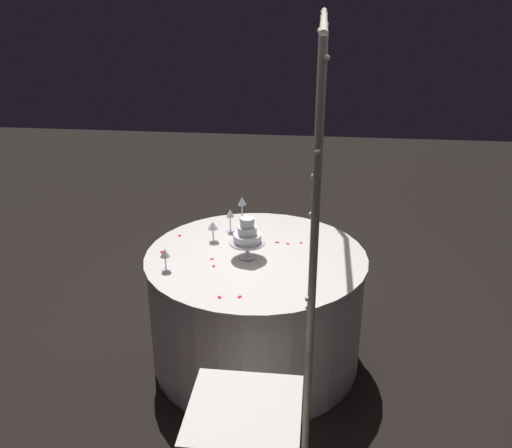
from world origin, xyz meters
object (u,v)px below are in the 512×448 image
(decorative_arch, at_px, (318,156))
(wine_glass_0, at_px, (230,215))
(tiered_cake, at_px, (247,236))
(wine_glass_3, at_px, (165,254))
(wine_glass_1, at_px, (213,226))
(wine_glass_2, at_px, (242,202))
(main_table, at_px, (256,308))

(decorative_arch, xyz_separation_m, wine_glass_0, (-0.35, -0.57, -0.53))
(wine_glass_0, bearing_deg, tiered_cake, 23.20)
(wine_glass_3, bearing_deg, decorative_arch, 106.47)
(tiered_cake, distance_m, wine_glass_0, 0.43)
(decorative_arch, relative_size, wine_glass_3, 15.81)
(wine_glass_1, xyz_separation_m, wine_glass_3, (0.43, -0.20, -0.00))
(wine_glass_0, distance_m, wine_glass_1, 0.19)
(wine_glass_3, bearing_deg, wine_glass_1, 154.76)
(wine_glass_2, bearing_deg, main_table, 16.03)
(wine_glass_0, bearing_deg, wine_glass_2, 167.28)
(wine_glass_0, xyz_separation_m, wine_glass_3, (0.60, -0.29, -0.02))
(wine_glass_2, distance_m, wine_glass_3, 0.90)
(tiered_cake, bearing_deg, wine_glass_3, -64.99)
(main_table, distance_m, wine_glass_1, 0.60)
(main_table, bearing_deg, wine_glass_2, -163.97)
(wine_glass_2, bearing_deg, decorative_arch, 42.23)
(wine_glass_0, height_order, wine_glass_1, wine_glass_0)
(tiered_cake, xyz_separation_m, wine_glass_2, (-0.62, -0.12, -0.02))
(wine_glass_1, bearing_deg, decorative_arch, 74.86)
(main_table, height_order, wine_glass_3, wine_glass_3)
(tiered_cake, bearing_deg, wine_glass_0, -156.80)
(wine_glass_2, xyz_separation_m, wine_glass_3, (0.83, -0.34, -0.02))
(tiered_cake, bearing_deg, main_table, 130.36)
(tiered_cake, bearing_deg, decorative_arch, 95.80)
(wine_glass_1, bearing_deg, wine_glass_2, 160.74)
(wine_glass_0, height_order, wine_glass_3, wine_glass_0)
(decorative_arch, distance_m, wine_glass_1, 0.88)
(decorative_arch, bearing_deg, wine_glass_2, -137.77)
(main_table, height_order, tiered_cake, tiered_cake)
(wine_glass_0, xyz_separation_m, wine_glass_1, (0.17, -0.09, -0.02))
(wine_glass_0, bearing_deg, wine_glass_3, -25.79)
(decorative_arch, relative_size, main_table, 1.57)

